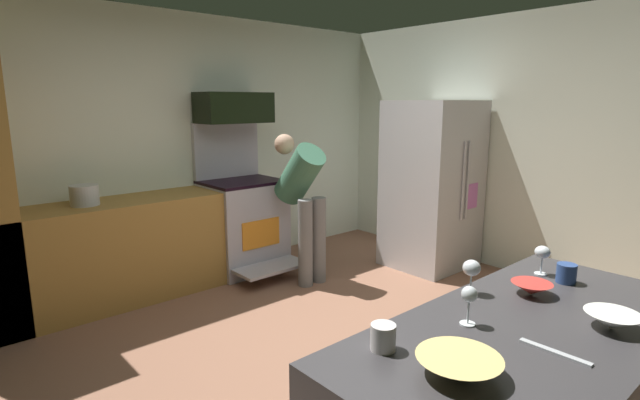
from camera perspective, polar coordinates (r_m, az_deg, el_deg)
ground_plane at (r=3.61m, az=2.86°, el=-17.54°), size 5.20×4.80×0.02m
wall_back at (r=5.12m, az=-15.71°, el=6.12°), size 5.20×0.12×2.60m
wall_right at (r=5.28m, az=23.28°, el=5.77°), size 0.12×4.80×2.60m
lower_cabinet_run at (r=4.61m, az=-23.26°, el=-5.72°), size 2.40×0.60×0.90m
oven_range at (r=5.13m, az=-9.09°, el=-2.54°), size 0.76×0.98×1.53m
microwave at (r=5.06m, az=-10.09°, el=10.68°), size 0.74×0.38×0.31m
refrigerator at (r=5.27m, az=13.08°, el=1.78°), size 0.86×0.80×1.76m
person_cook at (r=4.67m, az=-2.05°, el=0.51°), size 0.31×0.63×1.43m
mixing_bowl_large at (r=2.38m, az=23.68°, el=-9.55°), size 0.18×0.18×0.05m
mixing_bowl_small at (r=2.18m, az=31.21°, el=-12.10°), size 0.20×0.20×0.06m
mixing_bowl_prep at (r=1.65m, az=16.02°, el=-18.33°), size 0.27×0.27×0.06m
wine_glass_near at (r=2.64m, az=24.78°, el=-5.76°), size 0.07×0.07×0.15m
wine_glass_mid at (r=1.96m, az=17.20°, el=-10.89°), size 0.06×0.06×0.16m
wine_glass_far at (r=2.27m, az=17.45°, el=-7.79°), size 0.08×0.08×0.16m
mug_coffee at (r=2.59m, az=27.07°, el=-7.71°), size 0.09×0.09×0.09m
mug_tea at (r=1.74m, az=7.46°, el=-15.75°), size 0.09×0.09×0.09m
knife_chef at (r=1.91m, az=25.96°, el=-15.82°), size 0.03×0.24×0.01m
stock_pot at (r=4.44m, az=-26.05°, el=0.51°), size 0.23×0.23×0.17m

